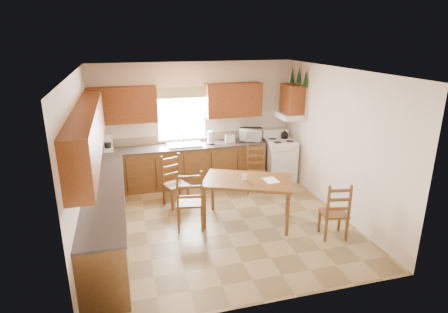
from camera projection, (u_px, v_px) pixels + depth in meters
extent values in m
plane|color=olive|center=(220.00, 222.00, 6.82)|extent=(4.50, 4.50, 0.00)
plane|color=#986032|center=(220.00, 71.00, 5.98)|extent=(4.50, 4.50, 0.00)
plane|color=beige|center=(81.00, 163.00, 5.83)|extent=(4.50, 4.50, 0.00)
plane|color=beige|center=(337.00, 142.00, 6.96)|extent=(4.50, 4.50, 0.00)
plane|color=beige|center=(195.00, 123.00, 8.46)|extent=(4.50, 4.50, 0.00)
plane|color=beige|center=(270.00, 207.00, 4.34)|extent=(4.50, 4.50, 0.00)
cube|color=brown|center=(182.00, 166.00, 8.37)|extent=(3.75, 0.60, 0.88)
cube|color=brown|center=(106.00, 217.00, 6.05)|extent=(0.60, 3.60, 0.88)
cube|color=#3D3532|center=(181.00, 147.00, 8.23)|extent=(3.75, 0.63, 0.04)
cube|color=#3D3532|center=(104.00, 191.00, 5.91)|extent=(0.63, 3.60, 0.04)
cube|color=gray|center=(179.00, 139.00, 8.46)|extent=(3.75, 0.01, 0.18)
cube|color=brown|center=(123.00, 105.00, 7.76)|extent=(1.41, 0.33, 0.75)
cube|color=brown|center=(234.00, 100.00, 8.37)|extent=(1.25, 0.33, 0.75)
cube|color=brown|center=(88.00, 133.00, 5.58)|extent=(0.33, 3.60, 0.75)
cube|color=brown|center=(292.00, 99.00, 8.26)|extent=(0.33, 0.62, 0.62)
cube|color=silver|center=(289.00, 116.00, 8.37)|extent=(0.44, 0.62, 0.12)
cube|color=silver|center=(182.00, 115.00, 8.29)|extent=(1.13, 0.02, 1.18)
cube|color=white|center=(182.00, 115.00, 8.29)|extent=(1.05, 0.01, 1.10)
cube|color=#476A38|center=(181.00, 93.00, 8.11)|extent=(1.19, 0.01, 0.24)
cube|color=silver|center=(185.00, 145.00, 8.24)|extent=(0.75, 0.45, 0.04)
cone|color=#12371A|center=(306.00, 78.00, 7.85)|extent=(0.22, 0.22, 0.36)
cone|color=#12371A|center=(299.00, 75.00, 8.13)|extent=(0.22, 0.22, 0.36)
cone|color=#12371A|center=(292.00, 75.00, 8.44)|extent=(0.22, 0.22, 0.36)
cube|color=silver|center=(280.00, 160.00, 8.68)|extent=(0.68, 0.69, 0.94)
cube|color=silver|center=(108.00, 142.00, 7.81)|extent=(0.30, 0.32, 0.37)
cylinder|color=white|center=(210.00, 138.00, 8.30)|extent=(0.16, 0.16, 0.30)
cube|color=silver|center=(230.00, 139.00, 8.46)|extent=(0.22, 0.15, 0.17)
imported|color=silver|center=(251.00, 135.00, 8.58)|extent=(0.56, 0.48, 0.28)
cube|color=brown|center=(248.00, 201.00, 6.70)|extent=(1.77, 1.44, 0.83)
cube|color=brown|center=(190.00, 198.00, 6.48)|extent=(0.53, 0.52, 1.11)
cube|color=brown|center=(334.00, 210.00, 6.20)|extent=(0.48, 0.47, 0.98)
cube|color=brown|center=(176.00, 182.00, 7.35)|extent=(0.54, 0.53, 1.00)
cube|color=brown|center=(256.00, 170.00, 8.02)|extent=(0.50, 0.49, 0.99)
cube|color=white|center=(271.00, 180.00, 6.54)|extent=(0.23, 0.30, 0.00)
cube|color=white|center=(244.00, 177.00, 6.54)|extent=(0.09, 0.04, 0.11)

